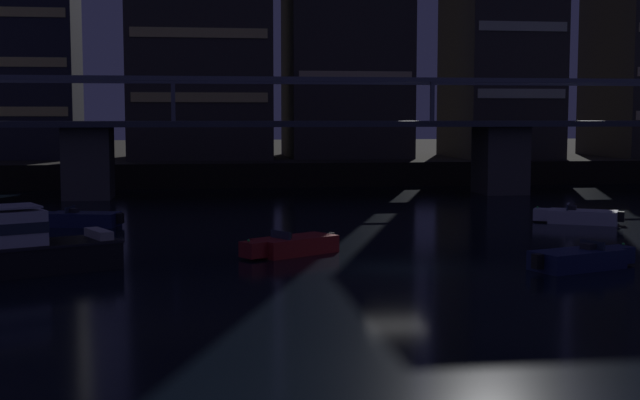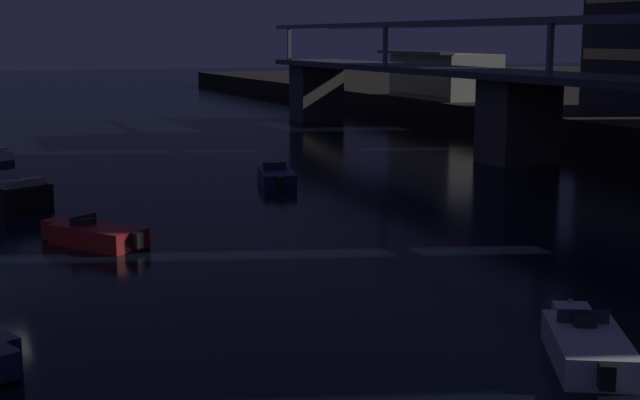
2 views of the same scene
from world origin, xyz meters
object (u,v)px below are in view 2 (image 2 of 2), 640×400
Objects in this scene: waterfront_pavilion at (444,76)px; speedboat_mid_left at (276,177)px; speedboat_near_center at (95,235)px; speedboat_mid_center at (586,345)px.

waterfront_pavilion is 42.58m from speedboat_mid_left.
speedboat_mid_left is (-11.03, 12.05, 0.00)m from speedboat_near_center.
waterfront_pavilion is at bearing 151.49° from speedboat_mid_center.
speedboat_near_center is 0.92× the size of speedboat_mid_left.
speedboat_mid_center is at bearing -28.51° from waterfront_pavilion.
speedboat_near_center is at bearing -45.29° from waterfront_pavilion.
speedboat_near_center is 20.52m from speedboat_mid_center.
speedboat_near_center is at bearing -47.54° from speedboat_mid_left.
speedboat_near_center and speedboat_mid_left have the same top height.
speedboat_near_center is 16.34m from speedboat_mid_left.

